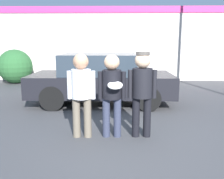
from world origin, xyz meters
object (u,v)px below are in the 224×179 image
at_px(person_left, 81,88).
at_px(parked_car_near, 101,79).
at_px(shrub, 15,66).
at_px(person_middle_with_frisbee, 112,89).
at_px(person_right, 142,86).

height_order(person_left, parked_car_near, person_left).
relative_size(parked_car_near, shrub, 2.76).
bearing_deg(shrub, person_middle_with_frisbee, -54.99).
distance_m(person_right, shrub, 8.23).
height_order(person_middle_with_frisbee, shrub, person_middle_with_frisbee).
height_order(person_right, parked_car_near, person_right).
xyz_separation_m(person_left, shrub, (-3.94, 6.49, -0.22)).
distance_m(person_right, parked_car_near, 2.91).
bearing_deg(person_right, shrub, 128.42).
distance_m(person_middle_with_frisbee, person_right, 0.59).
bearing_deg(person_middle_with_frisbee, person_right, 1.88).
bearing_deg(person_middle_with_frisbee, parked_car_near, 98.00).
height_order(person_left, person_right, person_right).
bearing_deg(person_left, shrub, 121.26).
xyz_separation_m(person_middle_with_frisbee, person_right, (0.59, 0.02, 0.05)).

